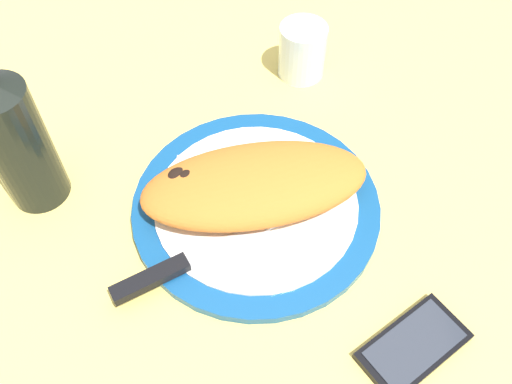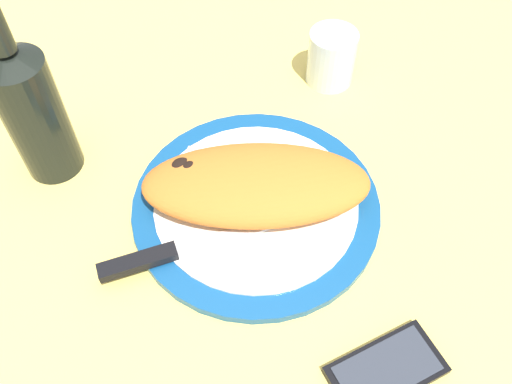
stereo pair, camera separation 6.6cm
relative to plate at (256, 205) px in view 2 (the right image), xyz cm
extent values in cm
cube|color=#EACC60|center=(0.00, 0.00, -2.25)|extent=(150.00, 150.00, 3.00)
cylinder|color=navy|center=(0.00, 0.00, -0.11)|extent=(31.01, 31.01, 1.29)
cylinder|color=white|center=(0.00, 0.00, 0.68)|extent=(25.44, 25.44, 0.30)
ellipsoid|color=orange|center=(-0.48, -0.79, 3.34)|extent=(28.50, 14.09, 5.01)
ellipsoid|color=black|center=(7.96, -1.89, 4.97)|extent=(2.68, 2.61, 0.76)
ellipsoid|color=black|center=(9.10, -2.35, 4.74)|extent=(3.03, 2.97, 0.88)
cube|color=silver|center=(-1.15, -5.24, 1.03)|extent=(13.68, 3.80, 0.40)
cube|color=silver|center=(7.55, -7.12, 1.03)|extent=(4.37, 3.00, 0.40)
cube|color=silver|center=(2.28, 4.91, 1.03)|extent=(13.98, 6.77, 0.40)
cube|color=black|center=(13.21, 9.22, 1.43)|extent=(9.21, 5.20, 1.20)
cube|color=black|center=(-14.06, 20.27, -0.25)|extent=(13.35, 11.02, 1.00)
cube|color=#2D333D|center=(-14.06, 20.27, 0.33)|extent=(11.66, 9.53, 0.16)
cylinder|color=silver|center=(-10.40, -24.53, 3.36)|extent=(7.00, 7.00, 8.22)
cylinder|color=silver|center=(-10.40, -24.53, 1.42)|extent=(6.44, 6.44, 3.94)
cylinder|color=black|center=(27.10, -6.71, 7.85)|extent=(7.35, 7.35, 17.21)
cone|color=black|center=(27.10, -6.71, 17.37)|extent=(7.35, 7.35, 1.84)
camera|label=1|loc=(5.47, 38.84, 55.99)|focal=38.21mm
camera|label=2|loc=(-1.12, 39.21, 55.99)|focal=38.21mm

